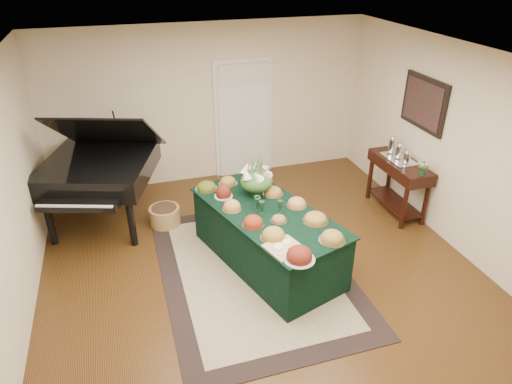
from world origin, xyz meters
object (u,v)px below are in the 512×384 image
object	(u,v)px
floral_centerpiece	(257,177)
grand_piano	(99,168)
buffet_table	(267,237)
mahogany_sideboard	(399,173)

from	to	relation	value
floral_centerpiece	grand_piano	xyz separation A→B (m)	(-2.00, 1.25, -0.15)
floral_centerpiece	buffet_table	bearing A→B (deg)	-89.53
mahogany_sideboard	floral_centerpiece	bearing A→B (deg)	-174.38
buffet_table	mahogany_sideboard	size ratio (longest dim) A/B	2.06
buffet_table	mahogany_sideboard	distance (m)	2.48
grand_piano	mahogany_sideboard	size ratio (longest dim) A/B	1.79
buffet_table	floral_centerpiece	xyz separation A→B (m)	(-0.00, 0.45, 0.66)
grand_piano	buffet_table	bearing A→B (deg)	-40.20
buffet_table	grand_piano	distance (m)	2.68
buffet_table	grand_piano	size ratio (longest dim) A/B	1.16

